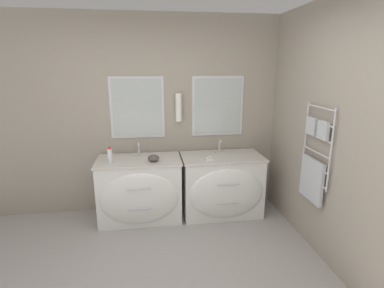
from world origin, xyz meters
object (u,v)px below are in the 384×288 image
at_px(vanity_right, 222,185).
at_px(amenity_bowl, 153,158).
at_px(vanity_left, 140,190).
at_px(toiletry_bottle, 110,155).

height_order(vanity_right, amenity_bowl, amenity_bowl).
bearing_deg(vanity_left, amenity_bowl, -22.46).
bearing_deg(vanity_right, vanity_left, 180.00).
relative_size(vanity_left, amenity_bowl, 7.48).
height_order(vanity_left, amenity_bowl, amenity_bowl).
xyz_separation_m(toiletry_bottle, amenity_bowl, (0.52, -0.02, -0.05)).
height_order(vanity_left, toiletry_bottle, toiletry_bottle).
xyz_separation_m(vanity_left, toiletry_bottle, (-0.33, -0.06, 0.49)).
bearing_deg(toiletry_bottle, amenity_bowl, -1.79).
bearing_deg(amenity_bowl, toiletry_bottle, 178.21).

